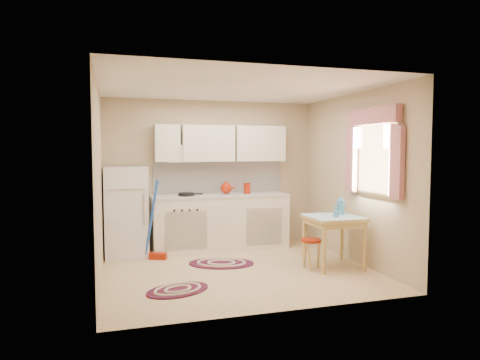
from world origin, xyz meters
name	(u,v)px	position (x,y,z in m)	size (l,w,h in m)	color
room_shell	(243,155)	(0.16, 0.24, 1.60)	(3.64, 3.60, 2.52)	tan
fridge	(126,212)	(-1.45, 1.25, 0.70)	(0.65, 0.60, 1.40)	silver
broom	(157,220)	(-1.00, 0.90, 0.60)	(0.28, 0.12, 1.20)	#1C4BB3
base_cabinets	(220,223)	(0.08, 1.30, 0.44)	(2.25, 0.60, 0.88)	silver
countertop	(220,196)	(0.08, 1.30, 0.90)	(2.27, 0.62, 0.04)	beige
frying_pan	(186,194)	(-0.50, 1.25, 0.94)	(0.26, 0.26, 0.05)	black
red_kettle	(226,188)	(0.18, 1.30, 1.02)	(0.21, 0.19, 0.21)	#961A05
red_canister	(247,189)	(0.55, 1.30, 1.00)	(0.11, 0.11, 0.16)	#961A05
table	(333,242)	(1.35, -0.22, 0.36)	(0.72, 0.72, 0.72)	tan
stool	(311,254)	(1.00, -0.23, 0.21)	(0.28, 0.28, 0.42)	#961A05
coffee_pot	(341,205)	(1.53, -0.10, 0.86)	(0.14, 0.12, 0.28)	teal
mug	(336,214)	(1.33, -0.32, 0.77)	(0.08, 0.08, 0.10)	teal
rug_center	(221,263)	(-0.14, 0.37, 0.01)	(0.95, 0.63, 0.02)	maroon
rug_left	(178,290)	(-0.92, -0.65, 0.01)	(0.78, 0.52, 0.02)	maroon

